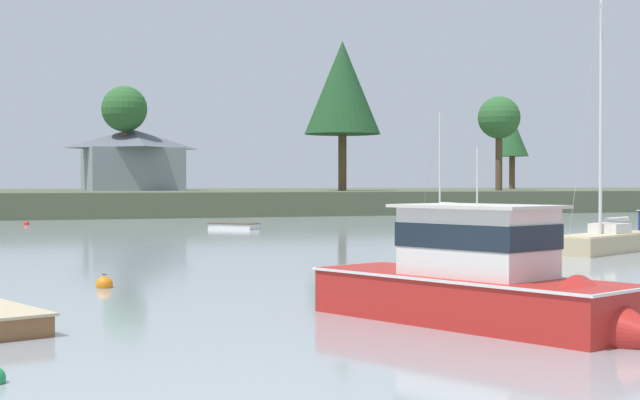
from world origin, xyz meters
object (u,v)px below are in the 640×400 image
at_px(sailboat_sand, 606,246).
at_px(dinghy_white, 234,227).
at_px(mooring_buoy_red, 26,224).
at_px(sailboat_cream, 443,219).
at_px(cruiser_red, 495,297).
at_px(mooring_buoy_orange, 104,285).

distance_m(sailboat_sand, dinghy_white, 24.01).
bearing_deg(mooring_buoy_red, sailboat_cream, -12.00).
distance_m(sailboat_cream, cruiser_red, 47.05).
bearing_deg(cruiser_red, dinghy_white, 81.47).
xyz_separation_m(dinghy_white, cruiser_red, (-5.61, -37.42, 0.43)).
bearing_deg(sailboat_sand, cruiser_red, -133.09).
bearing_deg(mooring_buoy_orange, sailboat_cream, 50.31).
distance_m(sailboat_sand, cruiser_red, 20.41).
bearing_deg(mooring_buoy_orange, mooring_buoy_red, 89.11).
height_order(cruiser_red, mooring_buoy_orange, cruiser_red).
bearing_deg(dinghy_white, cruiser_red, -98.53).
distance_m(sailboat_sand, mooring_buoy_orange, 20.43).
bearing_deg(cruiser_red, sailboat_sand, 46.91).
xyz_separation_m(dinghy_white, sailboat_cream, (15.86, 4.45, 0.07)).
relative_size(sailboat_cream, mooring_buoy_red, 19.40).
relative_size(sailboat_cream, mooring_buoy_orange, 16.39).
xyz_separation_m(dinghy_white, mooring_buoy_red, (-10.69, 10.09, -0.06)).
bearing_deg(sailboat_sand, dinghy_white, 110.30).
xyz_separation_m(sailboat_cream, cruiser_red, (-21.47, -41.86, 0.35)).
distance_m(cruiser_red, mooring_buoy_red, 47.78).
xyz_separation_m(cruiser_red, mooring_buoy_red, (-5.08, 47.51, -0.48)).
height_order(sailboat_cream, cruiser_red, sailboat_cream).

